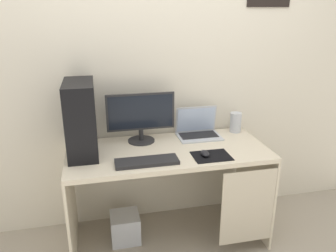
{
  "coord_description": "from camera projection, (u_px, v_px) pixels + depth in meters",
  "views": [
    {
      "loc": [
        -0.49,
        -2.17,
        1.73
      ],
      "look_at": [
        0.0,
        0.0,
        0.94
      ],
      "focal_mm": 35.5,
      "sensor_mm": 36.0,
      "label": 1
    }
  ],
  "objects": [
    {
      "name": "mousepad",
      "position": [
        211.0,
        156.0,
        2.31
      ],
      "size": [
        0.26,
        0.2,
        0.0
      ],
      "primitive_type": "cube",
      "color": "black",
      "rests_on": "desk"
    },
    {
      "name": "wall_back",
      "position": [
        158.0,
        67.0,
        2.58
      ],
      "size": [
        4.0,
        0.05,
        2.6
      ],
      "color": "beige",
      "rests_on": "ground_plane"
    },
    {
      "name": "mouse_left",
      "position": [
        205.0,
        153.0,
        2.3
      ],
      "size": [
        0.06,
        0.1,
        0.03
      ],
      "primitive_type": "ellipsoid",
      "color": "black",
      "rests_on": "mousepad"
    },
    {
      "name": "subwoofer",
      "position": [
        125.0,
        227.0,
        2.6
      ],
      "size": [
        0.22,
        0.22,
        0.22
      ],
      "primitive_type": "cube",
      "color": "#B7BCC6",
      "rests_on": "ground_plane"
    },
    {
      "name": "speaker",
      "position": [
        236.0,
        122.0,
        2.74
      ],
      "size": [
        0.09,
        0.09,
        0.16
      ],
      "primitive_type": "cylinder",
      "color": "#B7BCC6",
      "rests_on": "desk"
    },
    {
      "name": "monitor",
      "position": [
        141.0,
        117.0,
        2.5
      ],
      "size": [
        0.51,
        0.21,
        0.38
      ],
      "color": "#232326",
      "rests_on": "desk"
    },
    {
      "name": "ground_plane",
      "position": [
        168.0,
        236.0,
        2.68
      ],
      "size": [
        8.0,
        8.0,
        0.0
      ],
      "primitive_type": "plane",
      "color": "#9E9384"
    },
    {
      "name": "desk",
      "position": [
        171.0,
        169.0,
        2.47
      ],
      "size": [
        1.45,
        0.66,
        0.76
      ],
      "color": "beige",
      "rests_on": "ground_plane"
    },
    {
      "name": "keyboard",
      "position": [
        147.0,
        162.0,
        2.2
      ],
      "size": [
        0.42,
        0.14,
        0.02
      ],
      "primitive_type": "cube",
      "color": "#232326",
      "rests_on": "desk"
    },
    {
      "name": "laptop",
      "position": [
        198.0,
        130.0,
        2.66
      ],
      "size": [
        0.34,
        0.23,
        0.23
      ],
      "color": "#B7BCC6",
      "rests_on": "desk"
    },
    {
      "name": "pc_tower",
      "position": [
        81.0,
        119.0,
        2.28
      ],
      "size": [
        0.2,
        0.42,
        0.51
      ],
      "primitive_type": "cube",
      "color": "black",
      "rests_on": "desk"
    }
  ]
}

